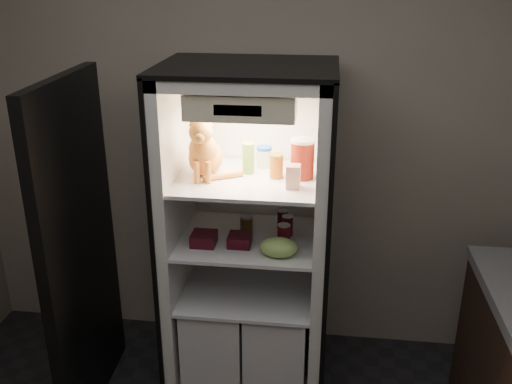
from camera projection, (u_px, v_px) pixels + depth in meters
room_shell at (183, 226)px, 1.66m from camera, size 3.60×3.60×3.60m
refrigerator at (249, 256)px, 3.24m from camera, size 0.90×0.72×1.88m
fridge_door at (80, 256)px, 2.98m from camera, size 0.10×0.87×1.85m
tabby_cat at (204, 152)px, 2.96m from camera, size 0.31×0.34×0.36m
parmesan_shaker at (248, 158)px, 3.03m from camera, size 0.06×0.06×0.17m
mayo_tub at (264, 157)px, 3.14m from camera, size 0.08×0.08×0.12m
salsa_jar at (276, 166)px, 2.98m from camera, size 0.07×0.07×0.13m
pepper_jar at (302, 159)px, 2.96m from camera, size 0.13×0.13×0.21m
cream_carton at (293, 177)px, 2.84m from camera, size 0.07×0.07×0.12m
soda_can_a at (282, 219)px, 3.22m from camera, size 0.06×0.06×0.11m
soda_can_b at (287, 225)px, 3.14m from camera, size 0.06×0.06×0.11m
soda_can_c at (284, 236)px, 3.00m from camera, size 0.07×0.07×0.13m
condiment_jar at (246, 224)px, 3.18m from camera, size 0.07×0.07×0.10m
grape_bag at (279, 247)px, 2.91m from camera, size 0.19×0.14×0.10m
berry_box_left at (204, 239)px, 3.04m from camera, size 0.13×0.13×0.06m
berry_box_right at (240, 240)px, 3.03m from camera, size 0.12×0.12×0.06m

